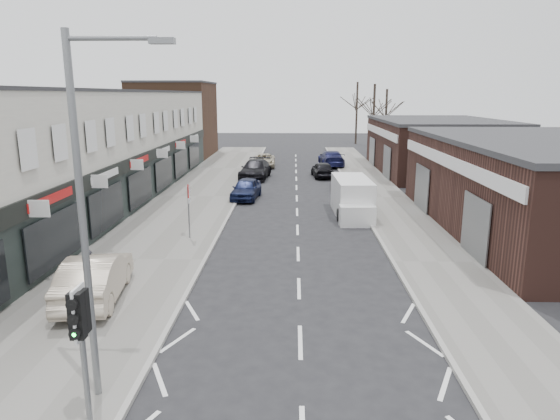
# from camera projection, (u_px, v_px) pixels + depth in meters

# --- Properties ---
(ground) EXTENTS (160.00, 160.00, 0.00)m
(ground) POSITION_uv_depth(u_px,v_px,m) (301.00, 381.00, 12.20)
(ground) COLOR black
(ground) RESTS_ON ground
(pavement_left) EXTENTS (5.50, 64.00, 0.12)m
(pavement_left) POSITION_uv_depth(u_px,v_px,m) (197.00, 197.00, 33.79)
(pavement_left) COLOR slate
(pavement_left) RESTS_ON ground
(pavement_right) EXTENTS (3.50, 64.00, 0.12)m
(pavement_right) POSITION_uv_depth(u_px,v_px,m) (382.00, 198.00, 33.45)
(pavement_right) COLOR slate
(pavement_right) RESTS_ON ground
(shop_terrace_left) EXTENTS (8.00, 41.00, 7.10)m
(shop_terrace_left) POSITION_uv_depth(u_px,v_px,m) (79.00, 149.00, 30.75)
(shop_terrace_left) COLOR beige
(shop_terrace_left) RESTS_ON ground
(brick_block_far) EXTENTS (8.00, 10.00, 8.00)m
(brick_block_far) POSITION_uv_depth(u_px,v_px,m) (175.00, 120.00, 55.47)
(brick_block_far) COLOR #4A2F1F
(brick_block_far) RESTS_ON ground
(right_unit_near) EXTENTS (10.00, 18.00, 4.50)m
(right_unit_near) POSITION_uv_depth(u_px,v_px,m) (547.00, 188.00, 24.98)
(right_unit_near) COLOR #3D221C
(right_unit_near) RESTS_ON ground
(right_unit_far) EXTENTS (10.00, 16.00, 4.50)m
(right_unit_far) POSITION_uv_depth(u_px,v_px,m) (436.00, 147.00, 44.45)
(right_unit_far) COLOR #3D221C
(right_unit_far) RESTS_ON ground
(tree_far_a) EXTENTS (3.60, 3.60, 8.00)m
(tree_far_a) POSITION_uv_depth(u_px,v_px,m) (372.00, 154.00, 58.69)
(tree_far_a) COLOR #382D26
(tree_far_a) RESTS_ON ground
(tree_far_b) EXTENTS (3.60, 3.60, 7.50)m
(tree_far_b) POSITION_uv_depth(u_px,v_px,m) (384.00, 148.00, 64.46)
(tree_far_b) COLOR #382D26
(tree_far_b) RESTS_ON ground
(tree_far_c) EXTENTS (3.60, 3.60, 8.50)m
(tree_far_c) POSITION_uv_depth(u_px,v_px,m) (356.00, 144.00, 70.38)
(tree_far_c) COLOR #382D26
(tree_far_c) RESTS_ON ground
(traffic_light) EXTENTS (0.28, 0.60, 3.10)m
(traffic_light) POSITION_uv_depth(u_px,v_px,m) (80.00, 326.00, 9.81)
(traffic_light) COLOR slate
(traffic_light) RESTS_ON pavement_left
(street_lamp) EXTENTS (2.23, 0.22, 8.00)m
(street_lamp) POSITION_uv_depth(u_px,v_px,m) (89.00, 203.00, 10.50)
(street_lamp) COLOR slate
(street_lamp) RESTS_ON pavement_left
(warning_sign) EXTENTS (0.12, 0.80, 2.70)m
(warning_sign) POSITION_uv_depth(u_px,v_px,m) (189.00, 195.00, 23.52)
(warning_sign) COLOR slate
(warning_sign) RESTS_ON pavement_left
(white_van) EXTENTS (2.09, 5.53, 2.13)m
(white_van) POSITION_uv_depth(u_px,v_px,m) (352.00, 198.00, 28.76)
(white_van) COLOR white
(white_van) RESTS_ON ground
(sedan_on_pavement) EXTENTS (2.24, 4.87, 1.55)m
(sedan_on_pavement) POSITION_uv_depth(u_px,v_px,m) (95.00, 277.00, 16.66)
(sedan_on_pavement) COLOR #BAAA95
(sedan_on_pavement) RESTS_ON pavement_left
(pedestrian) EXTENTS (0.64, 0.52, 1.52)m
(pedestrian) POSITION_uv_depth(u_px,v_px,m) (90.00, 271.00, 17.29)
(pedestrian) COLOR black
(pedestrian) RESTS_ON pavement_left
(parked_car_left_a) EXTENTS (2.03, 4.20, 1.38)m
(parked_car_left_a) POSITION_uv_depth(u_px,v_px,m) (246.00, 189.00, 33.28)
(parked_car_left_a) COLOR #12193A
(parked_car_left_a) RESTS_ON ground
(parked_car_left_b) EXTENTS (2.64, 5.48, 1.54)m
(parked_car_left_b) POSITION_uv_depth(u_px,v_px,m) (255.00, 169.00, 41.31)
(parked_car_left_b) COLOR black
(parked_car_left_b) RESTS_ON ground
(parked_car_left_c) EXTENTS (2.19, 4.53, 1.24)m
(parked_car_left_c) POSITION_uv_depth(u_px,v_px,m) (264.00, 160.00, 48.01)
(parked_car_left_c) COLOR #B4AA90
(parked_car_left_c) RESTS_ON ground
(parked_car_right_a) EXTENTS (1.46, 3.95, 1.29)m
(parked_car_right_a) POSITION_uv_depth(u_px,v_px,m) (343.00, 181.00, 36.69)
(parked_car_right_a) COLOR white
(parked_car_right_a) RESTS_ON ground
(parked_car_right_b) EXTENTS (1.94, 4.04, 1.33)m
(parked_car_right_b) POSITION_uv_depth(u_px,v_px,m) (322.00, 169.00, 42.00)
(parked_car_right_b) COLOR black
(parked_car_right_b) RESTS_ON ground
(parked_car_right_c) EXTENTS (2.43, 5.36, 1.52)m
(parked_car_right_c) POSITION_uv_depth(u_px,v_px,m) (331.00, 158.00, 48.49)
(parked_car_right_c) COLOR #12143A
(parked_car_right_c) RESTS_ON ground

